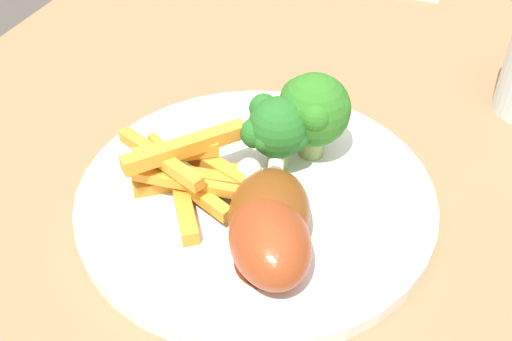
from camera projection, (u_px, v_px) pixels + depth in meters
The scene contains 7 objects.
dining_table at pixel (325, 250), 0.60m from camera, with size 0.92×0.79×0.72m.
dinner_plate at pixel (256, 196), 0.47m from camera, with size 0.27×0.27×0.01m, color white.
broccoli_floret_front at pixel (314, 109), 0.48m from camera, with size 0.06×0.06×0.07m.
broccoli_floret_middle at pixel (275, 128), 0.47m from camera, with size 0.05×0.05×0.06m.
carrot_fries_pile at pixel (190, 172), 0.46m from camera, with size 0.10×0.14×0.04m.
chicken_drumstick_near at pixel (270, 209), 0.43m from camera, with size 0.13×0.08×0.04m.
chicken_drumstick_far at pixel (268, 237), 0.40m from camera, with size 0.12×0.09×0.04m.
Camera 1 is at (0.40, 0.08, 1.05)m, focal length 43.47 mm.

